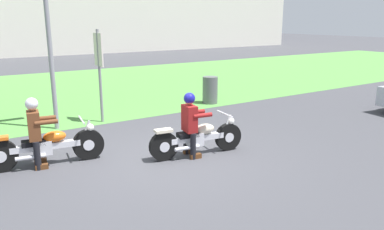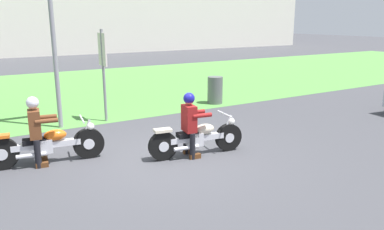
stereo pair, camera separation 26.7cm
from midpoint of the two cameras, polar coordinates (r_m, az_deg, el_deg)
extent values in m
plane|color=#424247|center=(7.98, -4.57, -6.72)|extent=(120.00, 120.00, 0.00)
cube|color=#549342|center=(16.60, -20.50, 3.40)|extent=(60.00, 12.00, 0.01)
cylinder|color=black|center=(8.45, 4.57, -3.31)|extent=(0.62, 0.21, 0.61)
cylinder|color=silver|center=(8.45, 4.57, -3.31)|extent=(0.23, 0.17, 0.21)
cylinder|color=black|center=(7.84, -5.28, -4.74)|extent=(0.62, 0.21, 0.61)
cylinder|color=silver|center=(7.84, -5.28, -4.74)|extent=(0.23, 0.17, 0.21)
cube|color=silver|center=(8.09, -0.17, -3.48)|extent=(1.24, 0.32, 0.12)
cube|color=silver|center=(8.08, -0.49, -3.66)|extent=(0.35, 0.28, 0.28)
ellipsoid|color=beige|center=(8.12, 0.98, -2.10)|extent=(0.47, 0.30, 0.22)
cube|color=black|center=(7.98, -1.60, -2.99)|extent=(0.47, 0.30, 0.10)
cube|color=beige|center=(7.74, -5.34, -2.38)|extent=(0.39, 0.25, 0.06)
cylinder|color=silver|center=(8.36, 4.30, -1.72)|extent=(0.26, 0.09, 0.53)
cylinder|color=silver|center=(8.26, 4.04, 0.17)|extent=(0.13, 0.66, 0.04)
sphere|color=white|center=(8.38, 4.97, -0.91)|extent=(0.16, 0.16, 0.16)
cylinder|color=silver|center=(7.90, -1.72, -5.00)|extent=(0.56, 0.16, 0.08)
cylinder|color=black|center=(8.21, -1.84, -4.01)|extent=(0.12, 0.12, 0.56)
cube|color=#593319|center=(8.31, -1.45, -5.45)|extent=(0.25, 0.13, 0.10)
cylinder|color=black|center=(7.90, -0.80, -4.75)|extent=(0.12, 0.12, 0.56)
cube|color=#593319|center=(8.00, -0.40, -6.24)|extent=(0.25, 0.13, 0.10)
cube|color=maroon|center=(7.90, -1.35, -0.53)|extent=(0.27, 0.41, 0.56)
cylinder|color=maroon|center=(8.12, -0.42, 0.46)|extent=(0.43, 0.15, 0.09)
cylinder|color=maroon|center=(7.82, 0.62, -0.07)|extent=(0.43, 0.15, 0.09)
sphere|color=tan|center=(7.81, -1.37, 2.31)|extent=(0.20, 0.20, 0.20)
sphere|color=navy|center=(7.80, -1.37, 2.53)|extent=(0.24, 0.24, 0.24)
cylinder|color=black|center=(8.21, -16.29, -4.29)|extent=(0.65, 0.21, 0.64)
cylinder|color=silver|center=(8.21, -16.29, -4.29)|extent=(0.24, 0.17, 0.23)
cylinder|color=black|center=(8.16, -27.81, -5.51)|extent=(0.65, 0.21, 0.64)
cylinder|color=silver|center=(8.16, -27.81, -5.51)|extent=(0.24, 0.17, 0.23)
cube|color=silver|center=(8.12, -22.08, -4.39)|extent=(1.32, 0.33, 0.12)
cube|color=silver|center=(8.12, -22.42, -4.56)|extent=(0.35, 0.28, 0.28)
ellipsoid|color=orange|center=(8.07, -20.93, -3.04)|extent=(0.47, 0.30, 0.22)
cube|color=black|center=(8.08, -23.70, -3.88)|extent=(0.47, 0.30, 0.10)
cylinder|color=silver|center=(8.13, -16.76, -2.65)|extent=(0.26, 0.09, 0.53)
cylinder|color=silver|center=(8.05, -17.26, -0.71)|extent=(0.13, 0.66, 0.04)
sphere|color=white|center=(8.11, -16.05, -1.82)|extent=(0.16, 0.16, 0.16)
cylinder|color=silver|center=(8.02, -24.07, -5.86)|extent=(0.56, 0.16, 0.08)
cylinder|color=black|center=(8.32, -23.32, -4.91)|extent=(0.12, 0.12, 0.57)
cube|color=#593319|center=(8.39, -22.75, -6.39)|extent=(0.25, 0.13, 0.10)
cylinder|color=black|center=(7.98, -23.21, -5.70)|extent=(0.12, 0.12, 0.57)
cube|color=#593319|center=(8.06, -22.62, -7.23)|extent=(0.25, 0.13, 0.10)
cube|color=brown|center=(7.99, -23.66, -1.46)|extent=(0.27, 0.41, 0.56)
cylinder|color=brown|center=(8.14, -22.22, -0.46)|extent=(0.43, 0.15, 0.09)
cylinder|color=brown|center=(7.81, -22.07, -1.03)|extent=(0.43, 0.15, 0.09)
sphere|color=#D8A884|center=(7.90, -23.94, 1.34)|extent=(0.20, 0.20, 0.20)
sphere|color=silver|center=(7.89, -23.96, 1.55)|extent=(0.24, 0.24, 0.24)
cylinder|color=gray|center=(10.47, -21.59, 12.01)|extent=(0.12, 0.12, 5.25)
cylinder|color=#595E5B|center=(13.19, 2.17, 3.79)|extent=(0.53, 0.53, 0.94)
cylinder|color=gray|center=(10.93, -14.41, 5.61)|extent=(0.08, 0.08, 2.60)
cube|color=silver|center=(10.85, -14.66, 9.53)|extent=(0.04, 0.60, 0.90)
camera|label=1|loc=(0.13, -90.94, -0.24)|focal=35.33mm
camera|label=2|loc=(0.13, 89.06, 0.24)|focal=35.33mm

